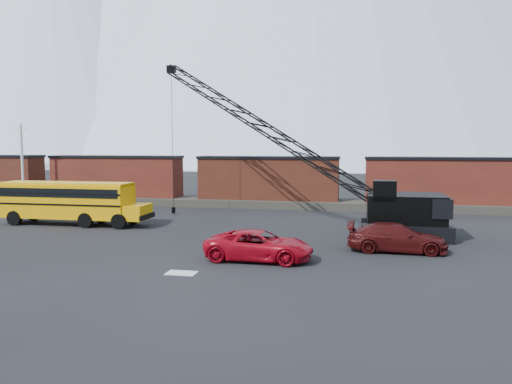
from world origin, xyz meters
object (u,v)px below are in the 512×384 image
(maroon_suv, at_px, (397,238))
(school_bus, at_px, (71,201))
(crawler_crane, at_px, (263,127))
(red_pickup, at_px, (259,245))

(maroon_suv, bearing_deg, school_bus, 78.36)
(school_bus, relative_size, maroon_suv, 2.13)
(school_bus, height_order, crawler_crane, crawler_crane)
(red_pickup, height_order, maroon_suv, maroon_suv)
(school_bus, relative_size, red_pickup, 2.08)
(school_bus, height_order, maroon_suv, school_bus)
(crawler_crane, bearing_deg, red_pickup, -80.27)
(crawler_crane, bearing_deg, school_bus, -166.49)
(maroon_suv, relative_size, crawler_crane, 0.25)
(school_bus, xyz_separation_m, red_pickup, (16.07, -8.54, -1.02))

